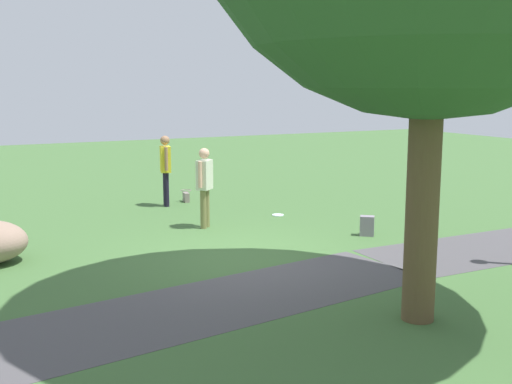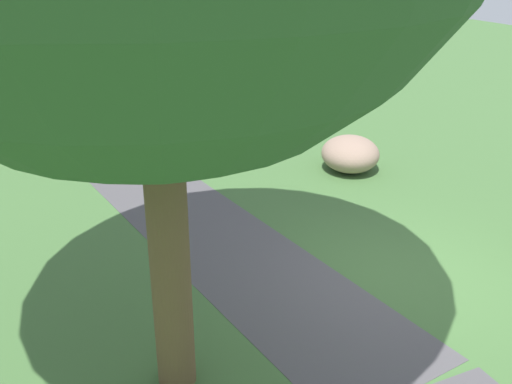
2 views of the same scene
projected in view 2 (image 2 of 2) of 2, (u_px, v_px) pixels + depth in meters
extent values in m
plane|color=#416836|center=(393.00, 279.00, 8.52)|extent=(48.00, 48.00, 0.00)
cube|color=#4D4A4D|center=(225.00, 245.00, 9.46)|extent=(8.20, 3.10, 0.01)
cube|color=#4D4A4D|center=(51.00, 130.00, 15.29)|extent=(8.22, 4.31, 0.01)
cylinder|color=brown|center=(169.00, 241.00, 5.88)|extent=(0.42, 0.42, 3.48)
cylinder|color=brown|center=(65.00, 94.00, 14.16)|extent=(0.27, 0.27, 2.29)
sphere|color=#3A762F|center=(54.00, 10.00, 13.40)|extent=(2.31, 2.31, 2.31)
ellipsoid|color=gray|center=(350.00, 154.00, 12.48)|extent=(1.83, 1.75, 0.73)
cube|color=gray|center=(343.00, 152.00, 13.10)|extent=(0.34, 0.30, 0.40)
cube|color=gray|center=(339.00, 157.00, 13.03)|extent=(0.20, 0.14, 0.18)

